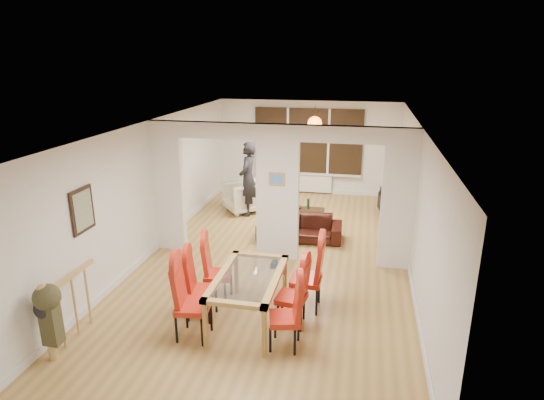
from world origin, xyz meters
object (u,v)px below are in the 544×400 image
(bottle, at_px, (308,203))
(dining_chair_lb, at_px, (201,286))
(dining_chair_lc, at_px, (218,270))
(dining_chair_rc, at_px, (306,274))
(bowl, at_px, (297,207))
(coffee_table, at_px, (304,213))
(sofa, at_px, (300,227))
(dining_chair_la, at_px, (193,301))
(armchair, at_px, (243,196))
(dining_chair_ra, at_px, (285,313))
(dining_table, at_px, (249,299))
(person, at_px, (248,179))
(television, at_px, (380,203))
(dining_chair_rb, at_px, (291,293))

(bottle, bearing_deg, dining_chair_lb, -101.83)
(dining_chair_lb, xyz_separation_m, dining_chair_lc, (0.08, 0.54, 0.01))
(dining_chair_rc, xyz_separation_m, bottle, (-0.50, 4.16, -0.22))
(dining_chair_lc, xyz_separation_m, bowl, (0.66, 4.17, -0.27))
(dining_chair_lb, relative_size, dining_chair_lc, 0.99)
(dining_chair_lc, relative_size, coffee_table, 1.09)
(sofa, relative_size, bottle, 6.65)
(bottle, bearing_deg, dining_chair_la, -100.02)
(bottle, bearing_deg, armchair, 175.91)
(dining_chair_lb, height_order, dining_chair_ra, dining_chair_lb)
(dining_chair_lb, relative_size, armchair, 1.17)
(dining_table, bearing_deg, bowl, 89.82)
(person, height_order, television, person)
(sofa, relative_size, coffee_table, 1.89)
(person, bearing_deg, dining_chair_ra, 22.00)
(dining_chair_rb, height_order, coffee_table, dining_chair_rb)
(dining_chair_la, bearing_deg, armchair, 89.57)
(dining_chair_rb, xyz_separation_m, sofa, (-0.36, 3.26, -0.25))
(dining_table, xyz_separation_m, coffee_table, (0.19, 4.65, -0.27))
(dining_chair_la, height_order, sofa, dining_chair_la)
(person, bearing_deg, dining_chair_lc, 10.08)
(dining_chair_rc, distance_m, bowl, 4.21)
(dining_chair_lb, relative_size, dining_chair_rb, 1.00)
(dining_chair_la, relative_size, television, 1.12)
(dining_chair_la, bearing_deg, person, 87.77)
(armchair, bearing_deg, dining_chair_ra, -17.94)
(bowl, bearing_deg, coffee_table, -12.06)
(dining_chair_lc, bearing_deg, sofa, 61.34)
(dining_chair_rb, bearing_deg, armchair, 121.05)
(dining_chair_lc, height_order, television, dining_chair_lc)
(dining_chair_rc, xyz_separation_m, person, (-1.97, 4.07, 0.33))
(dining_table, bearing_deg, person, 104.54)
(dining_table, bearing_deg, dining_chair_ra, -38.15)
(dining_chair_rb, distance_m, person, 4.93)
(dining_chair_lb, relative_size, sofa, 0.57)
(dining_chair_lc, xyz_separation_m, dining_chair_rb, (1.27, -0.46, -0.01))
(dining_chair_rb, bearing_deg, dining_chair_ra, -81.59)
(dining_chair_la, distance_m, dining_chair_rb, 1.40)
(dining_chair_lb, bearing_deg, dining_chair_la, -91.53)
(dining_chair_rb, bearing_deg, sofa, 104.39)
(armchair, distance_m, coffee_table, 1.62)
(bottle, bearing_deg, coffee_table, -141.97)
(armchair, height_order, bottle, armchair)
(dining_chair_lc, relative_size, person, 0.57)
(dining_chair_la, height_order, person, person)
(coffee_table, bearing_deg, dining_chair_rb, -84.60)
(dining_chair_lb, xyz_separation_m, person, (-0.48, 4.64, 0.40))
(dining_chair_ra, xyz_separation_m, television, (1.35, 5.76, -0.22))
(dining_table, relative_size, sofa, 0.90)
(person, bearing_deg, dining_table, 16.89)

